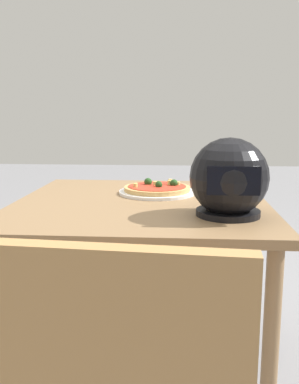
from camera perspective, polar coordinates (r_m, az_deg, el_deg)
name	(u,v)px	position (r m, az deg, el deg)	size (l,w,h in m)	color
ground_plane	(142,368)	(1.94, -1.02, -22.49)	(14.00, 14.00, 0.00)	gray
dining_table	(141,221)	(1.68, -1.09, -3.97)	(0.97, 1.00, 0.72)	olive
pizza_plate	(157,192)	(1.80, 1.01, -0.01)	(0.32, 0.32, 0.01)	white
pizza	(157,188)	(1.80, 1.05, 0.55)	(0.28, 0.28, 0.05)	tan
motorcycle_helmet	(229,179)	(1.42, 10.61, 1.74)	(0.26, 0.26, 0.26)	black
drinking_glass	(236,176)	(1.99, 11.49, 2.13)	(0.07, 0.07, 0.10)	silver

